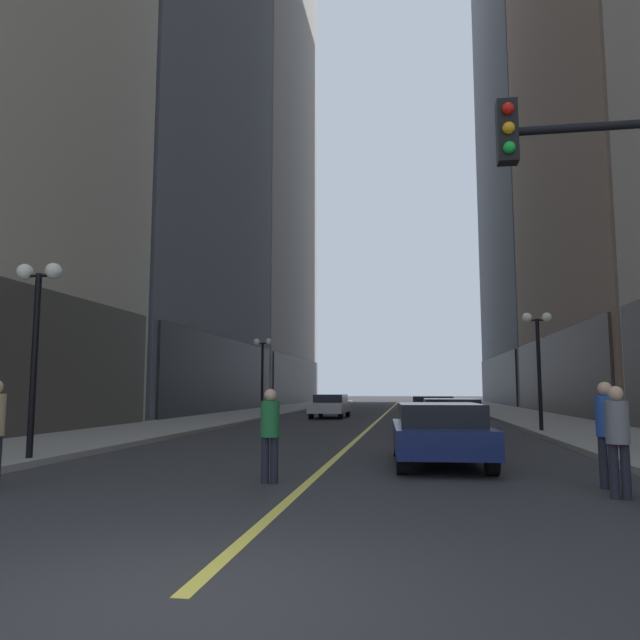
{
  "coord_description": "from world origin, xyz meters",
  "views": [
    {
      "loc": [
        1.83,
        -4.69,
        1.63
      ],
      "look_at": [
        -3.68,
        31.22,
        5.81
      ],
      "focal_mm": 33.75,
      "sensor_mm": 36.0,
      "label": 1
    }
  ],
  "objects_px": {
    "car_black": "(433,410)",
    "pedestrian_in_grey_suit": "(618,433)",
    "pedestrian_in_blue_hoodie": "(607,426)",
    "fire_hydrant_right": "(617,438)",
    "car_silver": "(330,405)",
    "street_lamp_right_mid": "(538,344)",
    "car_navy": "(439,431)",
    "pedestrian_in_green_parka": "(270,428)",
    "street_lamp_left_far": "(262,360)",
    "car_red": "(450,417)",
    "street_lamp_left_near": "(37,315)"
  },
  "relations": [
    {
      "from": "car_silver",
      "to": "fire_hydrant_right",
      "type": "relative_size",
      "value": 5.77
    },
    {
      "from": "pedestrian_in_green_parka",
      "to": "street_lamp_left_far",
      "type": "height_order",
      "value": "street_lamp_left_far"
    },
    {
      "from": "car_red",
      "to": "street_lamp_left_near",
      "type": "distance_m",
      "value": 12.5
    },
    {
      "from": "pedestrian_in_grey_suit",
      "to": "pedestrian_in_green_parka",
      "type": "height_order",
      "value": "pedestrian_in_grey_suit"
    },
    {
      "from": "pedestrian_in_green_parka",
      "to": "street_lamp_right_mid",
      "type": "bearing_deg",
      "value": 60.53
    },
    {
      "from": "pedestrian_in_green_parka",
      "to": "car_black",
      "type": "bearing_deg",
      "value": 78.58
    },
    {
      "from": "car_red",
      "to": "street_lamp_left_far",
      "type": "xyz_separation_m",
      "value": [
        -9.41,
        12.56,
        2.54
      ]
    },
    {
      "from": "car_navy",
      "to": "car_black",
      "type": "height_order",
      "value": "same"
    },
    {
      "from": "car_silver",
      "to": "pedestrian_in_blue_hoodie",
      "type": "bearing_deg",
      "value": -71.64
    },
    {
      "from": "car_red",
      "to": "street_lamp_left_near",
      "type": "relative_size",
      "value": 1.05
    },
    {
      "from": "car_navy",
      "to": "pedestrian_in_green_parka",
      "type": "height_order",
      "value": "pedestrian_in_green_parka"
    },
    {
      "from": "pedestrian_in_blue_hoodie",
      "to": "street_lamp_right_mid",
      "type": "distance_m",
      "value": 12.53
    },
    {
      "from": "car_navy",
      "to": "pedestrian_in_grey_suit",
      "type": "bearing_deg",
      "value": -55.95
    },
    {
      "from": "street_lamp_left_near",
      "to": "car_black",
      "type": "bearing_deg",
      "value": 58.56
    },
    {
      "from": "pedestrian_in_grey_suit",
      "to": "street_lamp_left_near",
      "type": "bearing_deg",
      "value": 167.95
    },
    {
      "from": "car_navy",
      "to": "pedestrian_in_blue_hoodie",
      "type": "xyz_separation_m",
      "value": [
        2.62,
        -2.73,
        0.3
      ]
    },
    {
      "from": "car_red",
      "to": "street_lamp_left_far",
      "type": "bearing_deg",
      "value": 126.84
    },
    {
      "from": "street_lamp_right_mid",
      "to": "fire_hydrant_right",
      "type": "xyz_separation_m",
      "value": [
        0.5,
        -6.63,
        -2.86
      ]
    },
    {
      "from": "car_silver",
      "to": "street_lamp_left_near",
      "type": "bearing_deg",
      "value": -99.17
    },
    {
      "from": "pedestrian_in_blue_hoodie",
      "to": "fire_hydrant_right",
      "type": "relative_size",
      "value": 2.19
    },
    {
      "from": "car_silver",
      "to": "pedestrian_in_grey_suit",
      "type": "height_order",
      "value": "pedestrian_in_grey_suit"
    },
    {
      "from": "pedestrian_in_green_parka",
      "to": "fire_hydrant_right",
      "type": "height_order",
      "value": "pedestrian_in_green_parka"
    },
    {
      "from": "street_lamp_left_near",
      "to": "street_lamp_right_mid",
      "type": "bearing_deg",
      "value": 40.15
    },
    {
      "from": "car_silver",
      "to": "street_lamp_right_mid",
      "type": "bearing_deg",
      "value": -50.84
    },
    {
      "from": "pedestrian_in_grey_suit",
      "to": "car_silver",
      "type": "bearing_deg",
      "value": 107.41
    },
    {
      "from": "street_lamp_right_mid",
      "to": "street_lamp_left_far",
      "type": "bearing_deg",
      "value": 143.17
    },
    {
      "from": "pedestrian_in_grey_suit",
      "to": "car_black",
      "type": "bearing_deg",
      "value": 97.19
    },
    {
      "from": "car_silver",
      "to": "street_lamp_right_mid",
      "type": "relative_size",
      "value": 1.04
    },
    {
      "from": "pedestrian_in_grey_suit",
      "to": "pedestrian_in_blue_hoodie",
      "type": "distance_m",
      "value": 0.97
    },
    {
      "from": "car_black",
      "to": "pedestrian_in_grey_suit",
      "type": "xyz_separation_m",
      "value": [
        2.18,
        -17.27,
        0.25
      ]
    },
    {
      "from": "car_navy",
      "to": "pedestrian_in_blue_hoodie",
      "type": "bearing_deg",
      "value": -46.11
    },
    {
      "from": "pedestrian_in_green_parka",
      "to": "street_lamp_left_near",
      "type": "bearing_deg",
      "value": 163.56
    },
    {
      "from": "car_red",
      "to": "street_lamp_right_mid",
      "type": "distance_m",
      "value": 5.17
    },
    {
      "from": "car_red",
      "to": "street_lamp_left_far",
      "type": "relative_size",
      "value": 1.05
    },
    {
      "from": "street_lamp_left_far",
      "to": "car_red",
      "type": "bearing_deg",
      "value": -53.16
    },
    {
      "from": "pedestrian_in_green_parka",
      "to": "street_lamp_right_mid",
      "type": "height_order",
      "value": "street_lamp_right_mid"
    },
    {
      "from": "pedestrian_in_blue_hoodie",
      "to": "street_lamp_left_far",
      "type": "height_order",
      "value": "street_lamp_left_far"
    },
    {
      "from": "car_silver",
      "to": "street_lamp_right_mid",
      "type": "distance_m",
      "value": 14.83
    },
    {
      "from": "pedestrian_in_grey_suit",
      "to": "fire_hydrant_right",
      "type": "bearing_deg",
      "value": 72.81
    },
    {
      "from": "car_red",
      "to": "fire_hydrant_right",
      "type": "bearing_deg",
      "value": -43.17
    },
    {
      "from": "pedestrian_in_blue_hoodie",
      "to": "pedestrian_in_green_parka",
      "type": "height_order",
      "value": "pedestrian_in_blue_hoodie"
    },
    {
      "from": "car_black",
      "to": "pedestrian_in_green_parka",
      "type": "bearing_deg",
      "value": -101.42
    },
    {
      "from": "car_navy",
      "to": "fire_hydrant_right",
      "type": "bearing_deg",
      "value": 32.64
    },
    {
      "from": "pedestrian_in_blue_hoodie",
      "to": "street_lamp_left_far",
      "type": "xyz_separation_m",
      "value": [
        -11.4,
        21.84,
        2.23
      ]
    },
    {
      "from": "street_lamp_right_mid",
      "to": "fire_hydrant_right",
      "type": "bearing_deg",
      "value": -85.68
    },
    {
      "from": "car_black",
      "to": "pedestrian_in_blue_hoodie",
      "type": "bearing_deg",
      "value": -81.93
    },
    {
      "from": "fire_hydrant_right",
      "to": "street_lamp_left_far",
      "type": "bearing_deg",
      "value": 129.37
    },
    {
      "from": "car_silver",
      "to": "street_lamp_left_far",
      "type": "relative_size",
      "value": 1.04
    },
    {
      "from": "car_black",
      "to": "street_lamp_left_far",
      "type": "relative_size",
      "value": 0.97
    },
    {
      "from": "pedestrian_in_grey_suit",
      "to": "street_lamp_left_near",
      "type": "distance_m",
      "value": 11.74
    }
  ]
}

